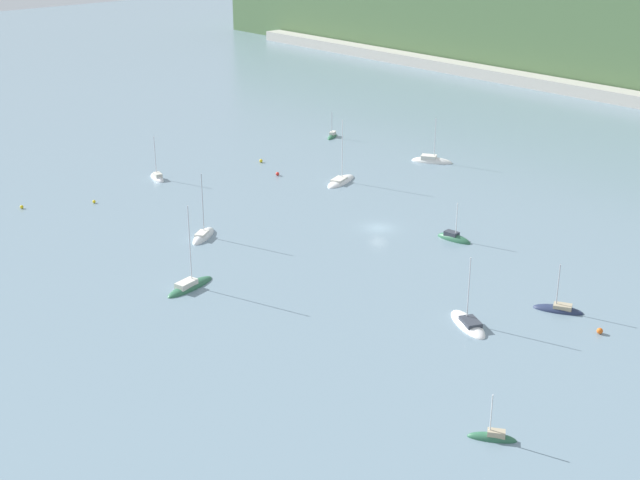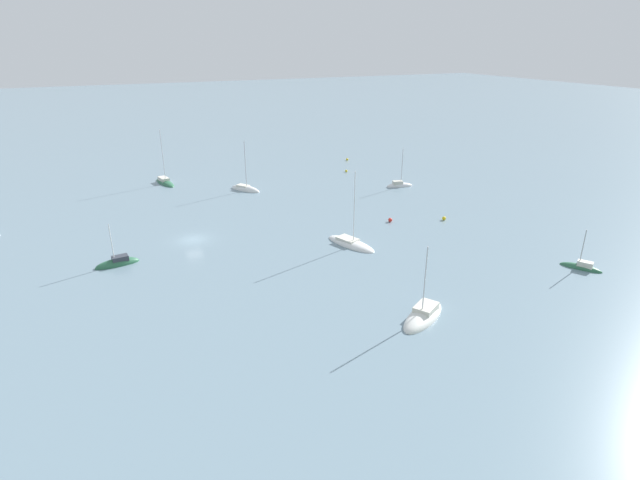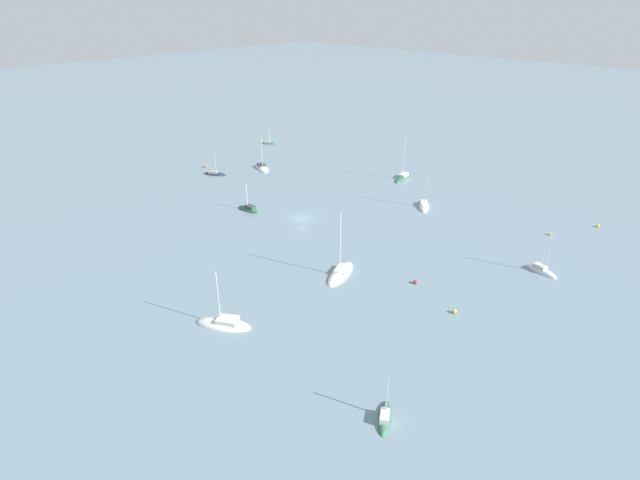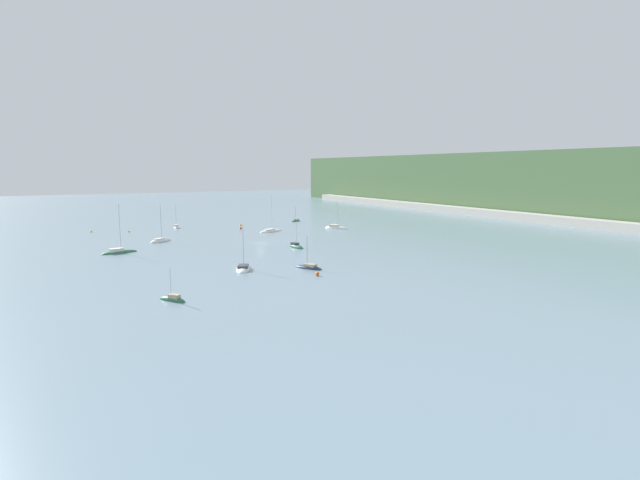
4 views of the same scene
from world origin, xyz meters
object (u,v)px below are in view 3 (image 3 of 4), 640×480
object	(u,v)px
mooring_buoy_1	(455,311)
mooring_buoy_2	(415,282)
sailboat_3	(341,274)
sailboat_8	(262,168)
sailboat_7	(224,325)
sailboat_0	(541,271)
sailboat_2	(385,418)
mooring_buoy_3	(205,166)
sailboat_5	(403,178)
sailboat_9	(249,210)
sailboat_1	(424,206)
mooring_buoy_0	(550,234)
sailboat_6	(269,144)
mooring_buoy_4	(598,226)
sailboat_4	(215,174)

from	to	relation	value
mooring_buoy_1	mooring_buoy_2	world-z (taller)	mooring_buoy_2
sailboat_3	sailboat_8	world-z (taller)	sailboat_3
sailboat_7	sailboat_3	bearing A→B (deg)	-127.45
sailboat_0	sailboat_3	size ratio (longest dim) A/B	0.72
sailboat_2	mooring_buoy_1	xyz separation A→B (m)	(4.79, -23.41, 0.19)
sailboat_0	sailboat_2	size ratio (longest dim) A/B	1.44
mooring_buoy_1	mooring_buoy_3	bearing A→B (deg)	-9.98
sailboat_5	sailboat_9	bearing A→B (deg)	-29.81
sailboat_1	mooring_buoy_3	size ratio (longest dim) A/B	14.89
sailboat_7	mooring_buoy_0	bearing A→B (deg)	-140.69
sailboat_6	mooring_buoy_3	xyz separation A→B (m)	(-5.06, 27.27, 0.27)
sailboat_6	mooring_buoy_4	distance (m)	94.59
sailboat_1	sailboat_9	xyz separation A→B (m)	(26.42, 27.74, 0.02)
sailboat_4	sailboat_6	size ratio (longest dim) A/B	1.25
sailboat_3	sailboat_6	xyz separation A→B (m)	(69.30, -45.03, 0.02)
sailboat_6	sailboat_4	bearing A→B (deg)	-103.62
sailboat_7	mooring_buoy_4	distance (m)	76.85
mooring_buoy_0	sailboat_4	bearing A→B (deg)	16.80
sailboat_7	mooring_buoy_2	size ratio (longest dim) A/B	14.13
sailboat_4	mooring_buoy_1	xyz separation A→B (m)	(-76.88, 13.04, 0.24)
sailboat_8	mooring_buoy_1	size ratio (longest dim) A/B	14.77
sailboat_8	mooring_buoy_0	distance (m)	72.71
sailboat_5	mooring_buoy_3	bearing A→B (deg)	-69.28
sailboat_0	sailboat_6	xyz separation A→B (m)	(93.39, -21.20, -0.02)
sailboat_0	sailboat_1	bearing A→B (deg)	173.66
sailboat_4	mooring_buoy_4	size ratio (longest dim) A/B	11.79
mooring_buoy_4	sailboat_5	bearing A→B (deg)	3.50
sailboat_2	sailboat_6	distance (m)	114.25
sailboat_0	mooring_buoy_0	xyz separation A→B (m)	(4.53, -15.42, 0.15)
sailboat_3	sailboat_8	size ratio (longest dim) A/B	1.26
sailboat_0	sailboat_2	xyz separation A→B (m)	(-0.27, 44.23, 0.01)
sailboat_2	mooring_buoy_1	size ratio (longest dim) A/B	9.41
sailboat_9	sailboat_4	bearing A→B (deg)	-26.60
sailboat_8	sailboat_9	distance (m)	28.71
sailboat_2	mooring_buoy_0	world-z (taller)	sailboat_2
mooring_buoy_1	sailboat_9	bearing A→B (deg)	-4.31
sailboat_0	mooring_buoy_2	distance (m)	22.21
sailboat_7	sailboat_4	bearing A→B (deg)	-65.69
sailboat_1	mooring_buoy_1	size ratio (longest dim) A/B	16.97
sailboat_1	sailboat_3	world-z (taller)	sailboat_3
sailboat_3	mooring_buoy_3	xyz separation A→B (m)	(64.24, -17.77, 0.29)
sailboat_6	sailboat_7	bearing A→B (deg)	-81.24
sailboat_7	sailboat_1	bearing A→B (deg)	-117.33
mooring_buoy_4	sailboat_3	bearing A→B (deg)	63.09
sailboat_0	sailboat_4	world-z (taller)	sailboat_0
sailboat_9	sailboat_2	bearing A→B (deg)	147.87
sailboat_3	sailboat_7	size ratio (longest dim) A/B	1.25
sailboat_1	mooring_buoy_2	size ratio (longest dim) A/B	16.09
sailboat_3	sailboat_9	bearing A→B (deg)	-121.70
sailboat_8	sailboat_5	bearing A→B (deg)	56.48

